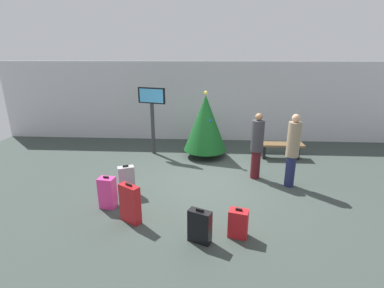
{
  "coord_description": "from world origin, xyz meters",
  "views": [
    {
      "loc": [
        -0.07,
        -6.75,
        3.19
      ],
      "look_at": [
        -0.5,
        0.38,
        0.9
      ],
      "focal_mm": 26.44,
      "sensor_mm": 36.0,
      "label": 1
    }
  ],
  "objects_px": {
    "traveller_0": "(257,145)",
    "suitcase_1": "(130,204)",
    "waiting_bench": "(281,147)",
    "traveller_1": "(293,149)",
    "suitcase_4": "(127,180)",
    "flight_info_kiosk": "(152,108)",
    "suitcase_3": "(200,226)",
    "suitcase_2": "(238,223)",
    "holiday_tree": "(205,123)",
    "suitcase_0": "(108,193)"
  },
  "relations": [
    {
      "from": "waiting_bench",
      "to": "suitcase_4",
      "type": "relative_size",
      "value": 1.92
    },
    {
      "from": "traveller_0",
      "to": "suitcase_1",
      "type": "bearing_deg",
      "value": -140.94
    },
    {
      "from": "waiting_bench",
      "to": "traveller_1",
      "type": "height_order",
      "value": "traveller_1"
    },
    {
      "from": "flight_info_kiosk",
      "to": "traveller_0",
      "type": "relative_size",
      "value": 1.23
    },
    {
      "from": "holiday_tree",
      "to": "suitcase_4",
      "type": "xyz_separation_m",
      "value": [
        -1.8,
        -2.71,
        -0.76
      ]
    },
    {
      "from": "waiting_bench",
      "to": "suitcase_1",
      "type": "relative_size",
      "value": 1.71
    },
    {
      "from": "traveller_1",
      "to": "suitcase_1",
      "type": "xyz_separation_m",
      "value": [
        -3.55,
        -1.8,
        -0.59
      ]
    },
    {
      "from": "suitcase_2",
      "to": "suitcase_4",
      "type": "bearing_deg",
      "value": 148.81
    },
    {
      "from": "suitcase_3",
      "to": "suitcase_4",
      "type": "relative_size",
      "value": 0.89
    },
    {
      "from": "flight_info_kiosk",
      "to": "suitcase_3",
      "type": "height_order",
      "value": "flight_info_kiosk"
    },
    {
      "from": "traveller_1",
      "to": "suitcase_2",
      "type": "distance_m",
      "value": 2.72
    },
    {
      "from": "traveller_0",
      "to": "suitcase_3",
      "type": "height_order",
      "value": "traveller_0"
    },
    {
      "from": "waiting_bench",
      "to": "traveller_0",
      "type": "distance_m",
      "value": 1.99
    },
    {
      "from": "suitcase_1",
      "to": "suitcase_2",
      "type": "relative_size",
      "value": 1.45
    },
    {
      "from": "traveller_0",
      "to": "suitcase_1",
      "type": "relative_size",
      "value": 2.15
    },
    {
      "from": "flight_info_kiosk",
      "to": "suitcase_1",
      "type": "xyz_separation_m",
      "value": [
        0.31,
        -4.04,
        -1.13
      ]
    },
    {
      "from": "suitcase_1",
      "to": "suitcase_3",
      "type": "relative_size",
      "value": 1.26
    },
    {
      "from": "suitcase_1",
      "to": "suitcase_4",
      "type": "distance_m",
      "value": 1.21
    },
    {
      "from": "suitcase_4",
      "to": "holiday_tree",
      "type": "bearing_deg",
      "value": 56.41
    },
    {
      "from": "traveller_1",
      "to": "suitcase_0",
      "type": "xyz_separation_m",
      "value": [
        -4.19,
        -1.28,
        -0.64
      ]
    },
    {
      "from": "suitcase_2",
      "to": "suitcase_3",
      "type": "height_order",
      "value": "suitcase_3"
    },
    {
      "from": "flight_info_kiosk",
      "to": "suitcase_3",
      "type": "xyz_separation_m",
      "value": [
        1.69,
        -4.59,
        -1.22
      ]
    },
    {
      "from": "holiday_tree",
      "to": "suitcase_0",
      "type": "xyz_separation_m",
      "value": [
        -2.04,
        -3.33,
        -0.77
      ]
    },
    {
      "from": "suitcase_3",
      "to": "waiting_bench",
      "type": "bearing_deg",
      "value": 61.14
    },
    {
      "from": "flight_info_kiosk",
      "to": "suitcase_4",
      "type": "relative_size",
      "value": 2.97
    },
    {
      "from": "flight_info_kiosk",
      "to": "suitcase_0",
      "type": "distance_m",
      "value": 3.73
    },
    {
      "from": "flight_info_kiosk",
      "to": "suitcase_2",
      "type": "bearing_deg",
      "value": -61.56
    },
    {
      "from": "suitcase_2",
      "to": "suitcase_3",
      "type": "bearing_deg",
      "value": -164.08
    },
    {
      "from": "holiday_tree",
      "to": "traveller_1",
      "type": "xyz_separation_m",
      "value": [
        2.15,
        -2.05,
        -0.13
      ]
    },
    {
      "from": "suitcase_3",
      "to": "suitcase_4",
      "type": "height_order",
      "value": "suitcase_4"
    },
    {
      "from": "holiday_tree",
      "to": "waiting_bench",
      "type": "distance_m",
      "value": 2.51
    },
    {
      "from": "holiday_tree",
      "to": "flight_info_kiosk",
      "type": "height_order",
      "value": "flight_info_kiosk"
    },
    {
      "from": "traveller_1",
      "to": "suitcase_4",
      "type": "height_order",
      "value": "traveller_1"
    },
    {
      "from": "suitcase_3",
      "to": "suitcase_4",
      "type": "distance_m",
      "value": 2.45
    },
    {
      "from": "traveller_0",
      "to": "suitcase_2",
      "type": "distance_m",
      "value": 2.78
    },
    {
      "from": "holiday_tree",
      "to": "suitcase_3",
      "type": "xyz_separation_m",
      "value": [
        -0.02,
        -4.4,
        -0.81
      ]
    },
    {
      "from": "traveller_0",
      "to": "traveller_1",
      "type": "relative_size",
      "value": 0.96
    },
    {
      "from": "suitcase_1",
      "to": "suitcase_2",
      "type": "xyz_separation_m",
      "value": [
        2.07,
        -0.36,
        -0.13
      ]
    },
    {
      "from": "holiday_tree",
      "to": "waiting_bench",
      "type": "height_order",
      "value": "holiday_tree"
    },
    {
      "from": "suitcase_0",
      "to": "suitcase_3",
      "type": "distance_m",
      "value": 2.29
    },
    {
      "from": "waiting_bench",
      "to": "traveller_1",
      "type": "relative_size",
      "value": 0.76
    },
    {
      "from": "waiting_bench",
      "to": "suitcase_3",
      "type": "xyz_separation_m",
      "value": [
        -2.42,
        -4.39,
        -0.05
      ]
    },
    {
      "from": "traveller_1",
      "to": "flight_info_kiosk",
      "type": "bearing_deg",
      "value": 149.92
    },
    {
      "from": "flight_info_kiosk",
      "to": "suitcase_3",
      "type": "distance_m",
      "value": 5.04
    },
    {
      "from": "waiting_bench",
      "to": "flight_info_kiosk",
      "type": "bearing_deg",
      "value": 177.24
    },
    {
      "from": "flight_info_kiosk",
      "to": "traveller_1",
      "type": "distance_m",
      "value": 4.5
    },
    {
      "from": "suitcase_2",
      "to": "suitcase_4",
      "type": "height_order",
      "value": "suitcase_4"
    },
    {
      "from": "suitcase_0",
      "to": "flight_info_kiosk",
      "type": "bearing_deg",
      "value": 84.68
    },
    {
      "from": "flight_info_kiosk",
      "to": "traveller_1",
      "type": "relative_size",
      "value": 1.18
    },
    {
      "from": "flight_info_kiosk",
      "to": "suitcase_1",
      "type": "height_order",
      "value": "flight_info_kiosk"
    }
  ]
}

